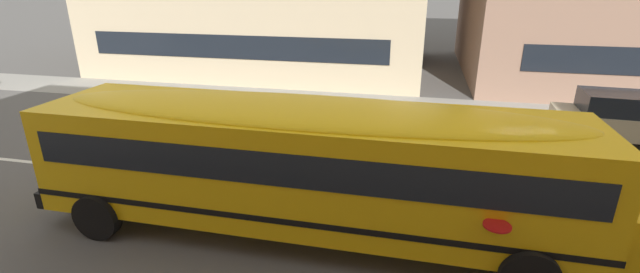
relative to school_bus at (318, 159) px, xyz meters
The scene contains 5 objects.
ground_plane 2.39m from the school_bus, 80.79° to the left, with size 400.00×400.00×0.00m, color #54514F.
sidewalk_far 10.14m from the school_bus, 88.42° to the left, with size 120.00×3.00×0.01m, color gray.
lane_centreline 2.39m from the school_bus, 80.79° to the left, with size 110.00×0.16×0.01m, color silver.
school_bus is the anchor object (origin of this frame).
parked_car_beige_under_tree 10.90m from the school_bus, 41.19° to the left, with size 3.99×2.06×1.64m.
Camera 1 is at (1.50, -9.30, 5.04)m, focal length 24.25 mm.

